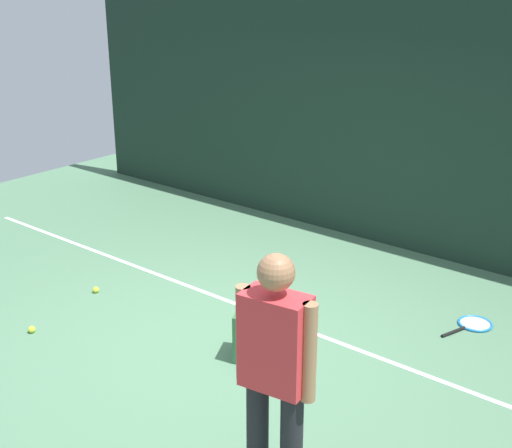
{
  "coord_description": "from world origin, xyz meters",
  "views": [
    {
      "loc": [
        3.73,
        -4.22,
        3.2
      ],
      "look_at": [
        0.0,
        0.4,
        1.0
      ],
      "focal_mm": 48.98,
      "sensor_mm": 36.0,
      "label": 1
    }
  ],
  "objects_px": {
    "tennis_player": "(275,369)",
    "tennis_ball_by_fence": "(32,329)",
    "tennis_ball_near_player": "(96,290)",
    "tennis_racket": "(473,324)",
    "backpack": "(250,335)"
  },
  "relations": [
    {
      "from": "tennis_ball_near_player",
      "to": "tennis_ball_by_fence",
      "type": "height_order",
      "value": "same"
    },
    {
      "from": "tennis_racket",
      "to": "tennis_ball_near_player",
      "type": "height_order",
      "value": "tennis_ball_near_player"
    },
    {
      "from": "tennis_racket",
      "to": "backpack",
      "type": "relative_size",
      "value": 1.45
    },
    {
      "from": "tennis_ball_by_fence",
      "to": "tennis_player",
      "type": "bearing_deg",
      "value": -5.64
    },
    {
      "from": "tennis_ball_near_player",
      "to": "tennis_racket",
      "type": "bearing_deg",
      "value": 28.13
    },
    {
      "from": "tennis_player",
      "to": "tennis_ball_by_fence",
      "type": "distance_m",
      "value": 3.22
    },
    {
      "from": "tennis_ball_near_player",
      "to": "tennis_player",
      "type": "bearing_deg",
      "value": -20.43
    },
    {
      "from": "tennis_player",
      "to": "tennis_racket",
      "type": "xyz_separation_m",
      "value": [
        0.07,
        3.01,
        -0.95
      ]
    },
    {
      "from": "tennis_player",
      "to": "tennis_ball_by_fence",
      "type": "height_order",
      "value": "tennis_player"
    },
    {
      "from": "tennis_ball_by_fence",
      "to": "tennis_ball_near_player",
      "type": "bearing_deg",
      "value": 102.91
    },
    {
      "from": "backpack",
      "to": "tennis_ball_by_fence",
      "type": "distance_m",
      "value": 2.08
    },
    {
      "from": "tennis_racket",
      "to": "tennis_ball_near_player",
      "type": "distance_m",
      "value": 3.8
    },
    {
      "from": "tennis_player",
      "to": "tennis_racket",
      "type": "distance_m",
      "value": 3.16
    },
    {
      "from": "tennis_player",
      "to": "backpack",
      "type": "relative_size",
      "value": 3.86
    },
    {
      "from": "backpack",
      "to": "tennis_ball_near_player",
      "type": "relative_size",
      "value": 6.67
    }
  ]
}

